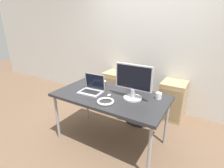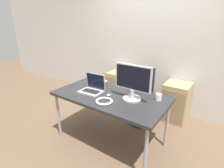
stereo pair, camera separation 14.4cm
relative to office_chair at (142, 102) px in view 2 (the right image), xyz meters
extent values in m
plane|color=brown|center=(-0.16, -0.74, -0.41)|extent=(14.00, 14.00, 0.00)
cube|color=silver|center=(-0.16, 0.71, 0.89)|extent=(10.00, 0.05, 2.60)
cube|color=#28282B|center=(-0.16, -0.74, 0.34)|extent=(1.58, 0.85, 0.04)
cylinder|color=#99999E|center=(-0.89, -1.10, -0.05)|extent=(0.04, 0.04, 0.74)
cylinder|color=#99999E|center=(0.57, -1.10, -0.05)|extent=(0.04, 0.04, 0.74)
cylinder|color=#99999E|center=(-0.89, -0.37, -0.05)|extent=(0.04, 0.04, 0.74)
cylinder|color=#99999E|center=(0.57, -0.37, -0.05)|extent=(0.04, 0.04, 0.74)
cylinder|color=#232326|center=(-0.01, 0.07, -0.40)|extent=(0.56, 0.56, 0.04)
cylinder|color=gray|center=(-0.01, 0.07, -0.17)|extent=(0.05, 0.05, 0.42)
cube|color=#232326|center=(-0.01, 0.07, 0.04)|extent=(0.55, 0.55, 0.07)
cube|color=#232326|center=(0.03, -0.19, 0.38)|extent=(0.44, 0.11, 0.60)
cube|color=tan|center=(-0.76, 0.45, -0.06)|extent=(0.42, 0.45, 0.71)
cube|color=#977D56|center=(-0.76, 0.22, -0.06)|extent=(0.39, 0.01, 0.57)
cube|color=tan|center=(0.47, 0.45, -0.06)|extent=(0.42, 0.45, 0.71)
cube|color=#977D56|center=(0.47, 0.22, -0.06)|extent=(0.39, 0.01, 0.57)
cube|color=#ADADB2|center=(-0.44, -0.82, 0.37)|extent=(0.34, 0.26, 0.02)
cube|color=black|center=(-0.44, -0.82, 0.38)|extent=(0.28, 0.15, 0.00)
cube|color=#ADADB2|center=(-0.45, -0.70, 0.50)|extent=(0.33, 0.05, 0.24)
cube|color=black|center=(-0.45, -0.70, 0.50)|extent=(0.30, 0.04, 0.22)
cylinder|color=#B7B7BC|center=(0.16, -0.69, 0.37)|extent=(0.25, 0.25, 0.02)
cylinder|color=#B7B7BC|center=(0.16, -0.69, 0.44)|extent=(0.06, 0.06, 0.12)
cube|color=#B7B7BC|center=(0.16, -0.69, 0.67)|extent=(0.50, 0.03, 0.33)
cube|color=black|center=(0.16, -0.70, 0.67)|extent=(0.47, 0.00, 0.30)
ellipsoid|color=silver|center=(-0.15, -0.79, 0.38)|extent=(0.04, 0.07, 0.03)
cylinder|color=white|center=(0.46, -0.51, 0.41)|extent=(0.08, 0.08, 0.09)
cylinder|color=brown|center=(-0.39, -0.56, 0.41)|extent=(0.08, 0.08, 0.10)
cylinder|color=white|center=(-0.39, -0.56, 0.47)|extent=(0.09, 0.09, 0.01)
torus|color=white|center=(-0.09, -0.97, 0.38)|extent=(0.22, 0.22, 0.03)
camera|label=1|loc=(1.01, -2.64, 1.38)|focal=28.00mm
camera|label=2|loc=(1.13, -2.57, 1.38)|focal=28.00mm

